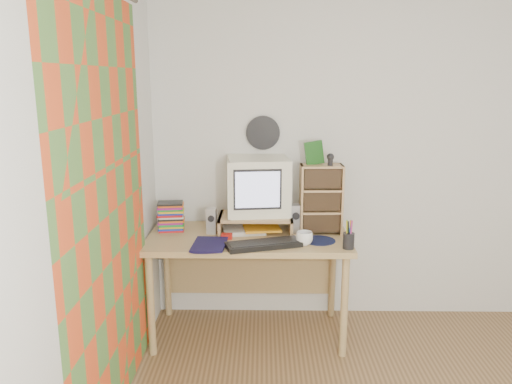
{
  "coord_description": "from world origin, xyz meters",
  "views": [
    {
      "loc": [
        -0.93,
        -1.95,
        1.83
      ],
      "look_at": [
        -0.98,
        1.33,
        1.07
      ],
      "focal_mm": 35.0,
      "sensor_mm": 36.0,
      "label": 1
    }
  ],
  "objects_px": {
    "crt_monitor": "(258,186)",
    "cd_rack": "(321,199)",
    "dvd_stack": "(171,213)",
    "mug": "(304,238)",
    "keyboard": "(264,244)",
    "desk": "(249,251)",
    "diary": "(193,242)"
  },
  "relations": [
    {
      "from": "mug",
      "to": "cd_rack",
      "type": "bearing_deg",
      "value": 63.95
    },
    {
      "from": "keyboard",
      "to": "mug",
      "type": "xyz_separation_m",
      "value": [
        0.27,
        0.04,
        0.03
      ]
    },
    {
      "from": "crt_monitor",
      "to": "mug",
      "type": "bearing_deg",
      "value": -54.79
    },
    {
      "from": "desk",
      "to": "crt_monitor",
      "type": "relative_size",
      "value": 3.31
    },
    {
      "from": "cd_rack",
      "to": "mug",
      "type": "bearing_deg",
      "value": -118.11
    },
    {
      "from": "mug",
      "to": "diary",
      "type": "bearing_deg",
      "value": -176.92
    },
    {
      "from": "crt_monitor",
      "to": "keyboard",
      "type": "relative_size",
      "value": 0.86
    },
    {
      "from": "crt_monitor",
      "to": "cd_rack",
      "type": "xyz_separation_m",
      "value": [
        0.44,
        -0.07,
        -0.08
      ]
    },
    {
      "from": "crt_monitor",
      "to": "keyboard",
      "type": "xyz_separation_m",
      "value": [
        0.04,
        -0.39,
        -0.3
      ]
    },
    {
      "from": "keyboard",
      "to": "desk",
      "type": "bearing_deg",
      "value": 92.23
    },
    {
      "from": "crt_monitor",
      "to": "diary",
      "type": "xyz_separation_m",
      "value": [
        -0.42,
        -0.38,
        -0.29
      ]
    },
    {
      "from": "dvd_stack",
      "to": "diary",
      "type": "relative_size",
      "value": 0.97
    },
    {
      "from": "crt_monitor",
      "to": "keyboard",
      "type": "bearing_deg",
      "value": -90.83
    },
    {
      "from": "keyboard",
      "to": "diary",
      "type": "relative_size",
      "value": 1.88
    },
    {
      "from": "cd_rack",
      "to": "diary",
      "type": "height_order",
      "value": "cd_rack"
    },
    {
      "from": "dvd_stack",
      "to": "mug",
      "type": "height_order",
      "value": "dvd_stack"
    },
    {
      "from": "keyboard",
      "to": "diary",
      "type": "distance_m",
      "value": 0.46
    },
    {
      "from": "crt_monitor",
      "to": "mug",
      "type": "height_order",
      "value": "crt_monitor"
    },
    {
      "from": "cd_rack",
      "to": "keyboard",
      "type": "bearing_deg",
      "value": -143.75
    },
    {
      "from": "desk",
      "to": "diary",
      "type": "xyz_separation_m",
      "value": [
        -0.35,
        -0.29,
        0.16
      ]
    },
    {
      "from": "crt_monitor",
      "to": "cd_rack",
      "type": "height_order",
      "value": "crt_monitor"
    },
    {
      "from": "desk",
      "to": "mug",
      "type": "xyz_separation_m",
      "value": [
        0.38,
        -0.26,
        0.18
      ]
    },
    {
      "from": "dvd_stack",
      "to": "diary",
      "type": "xyz_separation_m",
      "value": [
        0.2,
        -0.35,
        -0.1
      ]
    },
    {
      "from": "cd_rack",
      "to": "mug",
      "type": "relative_size",
      "value": 4.33
    },
    {
      "from": "desk",
      "to": "keyboard",
      "type": "bearing_deg",
      "value": -70.37
    },
    {
      "from": "keyboard",
      "to": "cd_rack",
      "type": "relative_size",
      "value": 1.0
    },
    {
      "from": "desk",
      "to": "crt_monitor",
      "type": "height_order",
      "value": "crt_monitor"
    },
    {
      "from": "keyboard",
      "to": "mug",
      "type": "height_order",
      "value": "mug"
    },
    {
      "from": "crt_monitor",
      "to": "cd_rack",
      "type": "bearing_deg",
      "value": -15.92
    },
    {
      "from": "cd_rack",
      "to": "diary",
      "type": "bearing_deg",
      "value": -162.2
    },
    {
      "from": "desk",
      "to": "keyboard",
      "type": "distance_m",
      "value": 0.35
    },
    {
      "from": "desk",
      "to": "cd_rack",
      "type": "relative_size",
      "value": 2.86
    }
  ]
}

